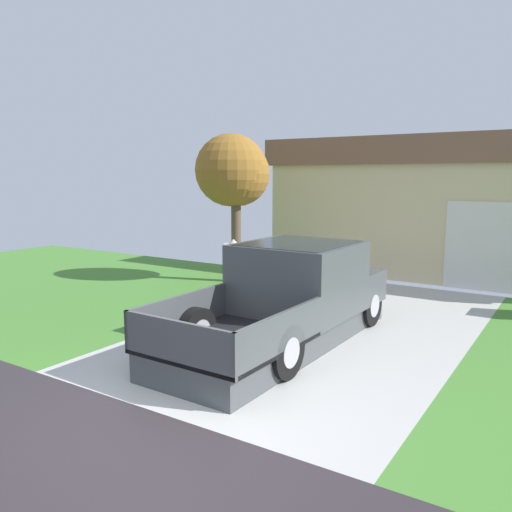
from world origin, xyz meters
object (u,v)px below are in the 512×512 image
at_px(pickup_truck, 293,296).
at_px(handbag, 239,315).
at_px(person_with_hat, 234,274).
at_px(house_with_garage, 468,205).
at_px(front_yard_tree, 233,171).

bearing_deg(pickup_truck, handbag, 169.60).
height_order(person_with_hat, house_with_garage, house_with_garage).
xyz_separation_m(person_with_hat, handbag, (0.23, -0.16, -0.77)).
bearing_deg(pickup_truck, person_with_hat, 165.79).
bearing_deg(handbag, house_with_garage, 73.72).
height_order(pickup_truck, handbag, pickup_truck).
bearing_deg(house_with_garage, handbag, -106.28).
xyz_separation_m(handbag, house_with_garage, (2.54, 8.69, 1.85)).
distance_m(handbag, house_with_garage, 9.24).
xyz_separation_m(handbag, front_yard_tree, (-2.47, 3.31, 2.84)).
relative_size(person_with_hat, front_yard_tree, 0.41).
xyz_separation_m(pickup_truck, house_with_garage, (1.17, 8.97, 1.24)).
xyz_separation_m(person_with_hat, front_yard_tree, (-2.23, 3.15, 2.07)).
distance_m(person_with_hat, handbag, 0.82).
bearing_deg(front_yard_tree, house_with_garage, 47.07).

